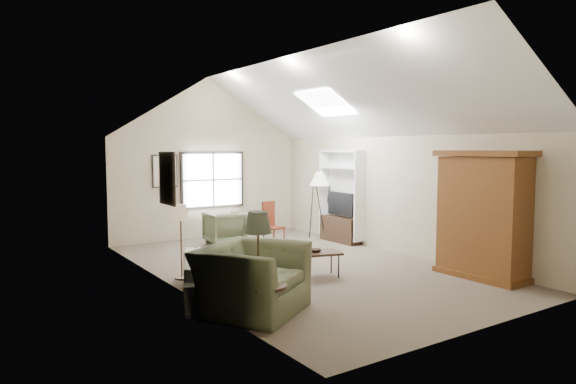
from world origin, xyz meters
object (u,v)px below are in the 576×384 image
sofa (212,276)px  side_table (266,305)px  armchair_far (224,228)px  side_chair (274,224)px  coffee_table (316,265)px  armchair_near (252,279)px  armoire (483,215)px

sofa → side_table: size_ratio=3.99×
armchair_far → side_table: size_ratio=1.58×
sofa → side_chair: side_chair is taller
armchair_far → coffee_table: (-0.09, -3.70, -0.16)m
side_table → sofa: bearing=90.0°
armchair_near → side_table: size_ratio=2.68×
sofa → coffee_table: sofa is taller
armchair_near → side_chair: size_ratio=1.39×
armoire → armchair_near: (-4.26, 0.59, -0.64)m
armoire → sofa: size_ratio=1.05×
side_table → side_chair: bearing=56.7°
armoire → coffee_table: bearing=145.7°
armoire → coffee_table: armoire is taller
armchair_near → side_chair: side_chair is taller
armchair_far → coffee_table: 3.70m
armchair_near → armchair_far: size_ratio=1.70×
sofa → coffee_table: bearing=-66.7°
armoire → armchair_far: 5.84m
side_chair → armoire: bearing=-85.8°
side_chair → armchair_far: bearing=124.5°
coffee_table → side_chair: size_ratio=0.85×
side_chair → armchair_near: bearing=-138.9°
coffee_table → side_table: size_ratio=1.65×
armchair_far → sofa: bearing=64.1°
coffee_table → armchair_near: bearing=-150.9°
armoire → side_chair: size_ratio=2.17×
side_table → coffee_table: bearing=39.0°
armchair_near → armchair_far: (1.96, 4.74, -0.08)m
armchair_near → side_table: armchair_near is taller
sofa → armchair_near: size_ratio=1.49×
sofa → armchair_far: bearing=-6.4°
sofa → armchair_far: 4.26m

